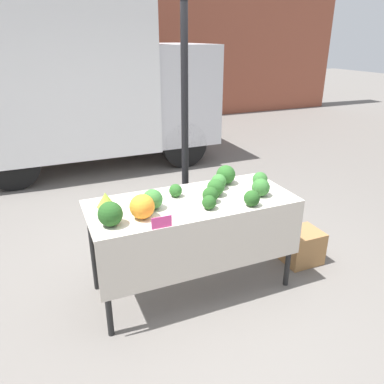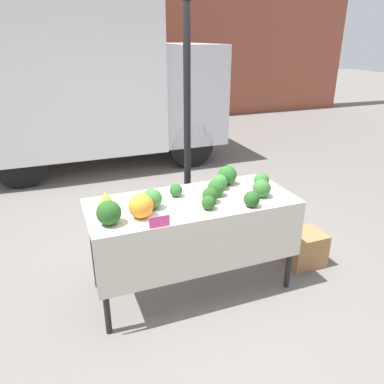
% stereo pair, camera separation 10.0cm
% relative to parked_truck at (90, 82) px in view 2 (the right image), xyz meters
% --- Properties ---
extents(ground_plane, '(40.00, 40.00, 0.00)m').
position_rel_parked_truck_xyz_m(ground_plane, '(0.30, -4.26, -1.47)').
color(ground_plane, slate).
extents(tent_pole, '(0.07, 0.07, 2.60)m').
position_rel_parked_truck_xyz_m(tent_pole, '(0.50, -3.60, -0.17)').
color(tent_pole, black).
rests_on(tent_pole, ground_plane).
extents(parked_truck, '(4.24, 2.16, 2.76)m').
position_rel_parked_truck_xyz_m(parked_truck, '(0.00, 0.00, 0.00)').
color(parked_truck, white).
rests_on(parked_truck, ground_plane).
extents(market_table, '(1.81, 0.77, 0.90)m').
position_rel_parked_truck_xyz_m(market_table, '(0.30, -4.33, -0.69)').
color(market_table, beige).
rests_on(market_table, ground_plane).
extents(orange_cauliflower, '(0.20, 0.20, 0.20)m').
position_rel_parked_truck_xyz_m(orange_cauliflower, '(-0.19, -4.42, -0.47)').
color(orange_cauliflower, orange).
rests_on(orange_cauliflower, market_table).
extents(romanesco_head, '(0.16, 0.16, 0.12)m').
position_rel_parked_truck_xyz_m(romanesco_head, '(-0.41, -4.09, -0.50)').
color(romanesco_head, '#93B238').
rests_on(romanesco_head, market_table).
extents(broccoli_head_0, '(0.15, 0.15, 0.15)m').
position_rel_parked_truck_xyz_m(broccoli_head_0, '(0.54, -4.24, -0.49)').
color(broccoli_head_0, '#285B23').
rests_on(broccoli_head_0, market_table).
extents(broccoli_head_1, '(0.17, 0.17, 0.17)m').
position_rel_parked_truck_xyz_m(broccoli_head_1, '(-0.06, -4.29, -0.48)').
color(broccoli_head_1, '#387533').
rests_on(broccoli_head_1, market_table).
extents(broccoli_head_2, '(0.18, 0.18, 0.18)m').
position_rel_parked_truck_xyz_m(broccoli_head_2, '(0.76, -4.02, -0.47)').
color(broccoli_head_2, '#285B23').
rests_on(broccoli_head_2, market_table).
extents(broccoli_head_3, '(0.14, 0.14, 0.14)m').
position_rel_parked_truck_xyz_m(broccoli_head_3, '(0.64, -4.11, -0.50)').
color(broccoli_head_3, '#387533').
rests_on(broccoli_head_3, market_table).
extents(broccoli_head_4, '(0.12, 0.12, 0.12)m').
position_rel_parked_truck_xyz_m(broccoli_head_4, '(0.20, -4.12, -0.51)').
color(broccoli_head_4, '#285B23').
rests_on(broccoli_head_4, market_table).
extents(broccoli_head_5, '(0.14, 0.14, 0.14)m').
position_rel_parked_truck_xyz_m(broccoli_head_5, '(1.02, -4.21, -0.49)').
color(broccoli_head_5, '#336B2D').
rests_on(broccoli_head_5, market_table).
extents(broccoli_head_6, '(0.19, 0.19, 0.19)m').
position_rel_parked_truck_xyz_m(broccoli_head_6, '(-0.44, -4.45, -0.47)').
color(broccoli_head_6, '#23511E').
rests_on(broccoli_head_6, market_table).
extents(broccoli_head_7, '(0.12, 0.12, 0.12)m').
position_rel_parked_truck_xyz_m(broccoli_head_7, '(0.36, -4.47, -0.51)').
color(broccoli_head_7, '#23511E').
rests_on(broccoli_head_7, market_table).
extents(broccoli_head_8, '(0.14, 0.14, 0.14)m').
position_rel_parked_truck_xyz_m(broccoli_head_8, '(0.43, -4.36, -0.50)').
color(broccoli_head_8, '#23511E').
rests_on(broccoli_head_8, market_table).
extents(broccoli_head_9, '(0.14, 0.14, 0.14)m').
position_rel_parked_truck_xyz_m(broccoli_head_9, '(0.72, -4.56, -0.50)').
color(broccoli_head_9, '#23511E').
rests_on(broccoli_head_9, market_table).
extents(broccoli_head_10, '(0.16, 0.16, 0.16)m').
position_rel_parked_truck_xyz_m(broccoli_head_10, '(0.90, -4.40, -0.49)').
color(broccoli_head_10, '#336B2D').
rests_on(broccoli_head_10, market_table).
extents(price_sign, '(0.16, 0.01, 0.09)m').
position_rel_parked_truck_xyz_m(price_sign, '(-0.10, -4.63, -0.52)').
color(price_sign, '#EF4793').
rests_on(price_sign, market_table).
extents(produce_crate, '(0.38, 0.33, 0.35)m').
position_rel_parked_truck_xyz_m(produce_crate, '(1.53, -4.30, -1.29)').
color(produce_crate, '#9E7042').
rests_on(produce_crate, ground_plane).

